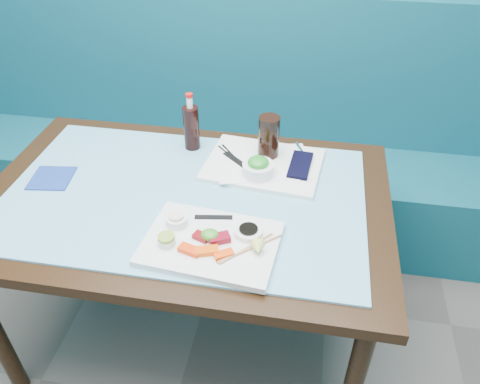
% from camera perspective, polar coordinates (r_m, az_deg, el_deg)
% --- Properties ---
extents(booth_bench, '(3.00, 0.56, 1.17)m').
position_cam_1_polar(booth_bench, '(2.50, -1.12, 4.47)').
color(booth_bench, '#0E4E5E').
rests_on(booth_bench, ground).
extents(dining_table, '(1.40, 0.90, 0.75)m').
position_cam_1_polar(dining_table, '(1.67, -6.62, -2.77)').
color(dining_table, black).
rests_on(dining_table, ground).
extents(glass_top, '(1.22, 0.76, 0.01)m').
position_cam_1_polar(glass_top, '(1.61, -6.84, -0.41)').
color(glass_top, '#68B1D0').
rests_on(glass_top, dining_table).
extents(sashimi_plate, '(0.42, 0.32, 0.02)m').
position_cam_1_polar(sashimi_plate, '(1.41, -3.55, -6.28)').
color(sashimi_plate, white).
rests_on(sashimi_plate, glass_top).
extents(salmon_left, '(0.07, 0.05, 0.02)m').
position_cam_1_polar(salmon_left, '(1.37, -6.15, -7.04)').
color(salmon_left, '#F53809').
rests_on(salmon_left, sashimi_plate).
extents(salmon_mid, '(0.07, 0.05, 0.02)m').
position_cam_1_polar(salmon_mid, '(1.36, -4.04, -7.17)').
color(salmon_mid, '#F05209').
rests_on(salmon_mid, sashimi_plate).
extents(salmon_right, '(0.06, 0.05, 0.01)m').
position_cam_1_polar(salmon_right, '(1.35, -2.00, -7.62)').
color(salmon_right, '#FF470A').
rests_on(salmon_right, sashimi_plate).
extents(tuna_left, '(0.06, 0.05, 0.02)m').
position_cam_1_polar(tuna_left, '(1.40, -4.73, -5.45)').
color(tuna_left, maroon).
rests_on(tuna_left, sashimi_plate).
extents(tuna_right, '(0.07, 0.06, 0.02)m').
position_cam_1_polar(tuna_right, '(1.39, -2.53, -5.67)').
color(tuna_right, maroon).
rests_on(tuna_right, sashimi_plate).
extents(seaweed_garnish, '(0.06, 0.06, 0.03)m').
position_cam_1_polar(seaweed_garnish, '(1.40, -3.70, -5.23)').
color(seaweed_garnish, '#378D20').
rests_on(seaweed_garnish, sashimi_plate).
extents(ramekin_wasabi, '(0.06, 0.06, 0.02)m').
position_cam_1_polar(ramekin_wasabi, '(1.40, -8.94, -5.96)').
color(ramekin_wasabi, white).
rests_on(ramekin_wasabi, sashimi_plate).
extents(wasabi_fill, '(0.06, 0.06, 0.01)m').
position_cam_1_polar(wasabi_fill, '(1.38, -9.00, -5.47)').
color(wasabi_fill, '#7EA535').
rests_on(wasabi_fill, ramekin_wasabi).
extents(ramekin_ginger, '(0.07, 0.07, 0.03)m').
position_cam_1_polar(ramekin_ginger, '(1.45, -7.73, -3.51)').
color(ramekin_ginger, white).
rests_on(ramekin_ginger, sashimi_plate).
extents(ginger_fill, '(0.05, 0.05, 0.01)m').
position_cam_1_polar(ginger_fill, '(1.44, -7.79, -2.96)').
color(ginger_fill, beige).
rests_on(ginger_fill, ramekin_ginger).
extents(soy_dish, '(0.10, 0.10, 0.02)m').
position_cam_1_polar(soy_dish, '(1.41, 1.04, -4.86)').
color(soy_dish, white).
rests_on(soy_dish, sashimi_plate).
extents(soy_fill, '(0.06, 0.06, 0.01)m').
position_cam_1_polar(soy_fill, '(1.41, 1.04, -4.52)').
color(soy_fill, black).
rests_on(soy_fill, soy_dish).
extents(lemon_wedge, '(0.05, 0.04, 0.05)m').
position_cam_1_polar(lemon_wedge, '(1.34, 2.20, -6.89)').
color(lemon_wedge, '#E4EA6F').
rests_on(lemon_wedge, sashimi_plate).
extents(chopstick_sleeve, '(0.12, 0.04, 0.00)m').
position_cam_1_polar(chopstick_sleeve, '(1.48, -3.24, -3.08)').
color(chopstick_sleeve, black).
rests_on(chopstick_sleeve, sashimi_plate).
extents(wooden_chopstick_a, '(0.14, 0.15, 0.01)m').
position_cam_1_polar(wooden_chopstick_a, '(1.37, 0.81, -6.85)').
color(wooden_chopstick_a, tan).
rests_on(wooden_chopstick_a, sashimi_plate).
extents(wooden_chopstick_b, '(0.17, 0.15, 0.01)m').
position_cam_1_polar(wooden_chopstick_b, '(1.37, 1.23, -6.89)').
color(wooden_chopstick_b, tan).
rests_on(wooden_chopstick_b, sashimi_plate).
extents(serving_tray, '(0.45, 0.35, 0.02)m').
position_cam_1_polar(serving_tray, '(1.73, 2.87, 3.35)').
color(serving_tray, white).
rests_on(serving_tray, glass_top).
extents(paper_placemat, '(0.39, 0.32, 0.00)m').
position_cam_1_polar(paper_placemat, '(1.73, 2.88, 3.59)').
color(paper_placemat, white).
rests_on(paper_placemat, serving_tray).
extents(seaweed_bowl, '(0.12, 0.12, 0.04)m').
position_cam_1_polar(seaweed_bowl, '(1.66, 2.21, 2.81)').
color(seaweed_bowl, white).
rests_on(seaweed_bowl, serving_tray).
extents(seaweed_salad, '(0.08, 0.08, 0.04)m').
position_cam_1_polar(seaweed_salad, '(1.64, 2.24, 3.64)').
color(seaweed_salad, '#208C23').
rests_on(seaweed_salad, seaweed_bowl).
extents(cola_glass, '(0.09, 0.09, 0.16)m').
position_cam_1_polar(cola_glass, '(1.73, 3.53, 6.74)').
color(cola_glass, black).
rests_on(cola_glass, serving_tray).
extents(navy_pouch, '(0.09, 0.18, 0.01)m').
position_cam_1_polar(navy_pouch, '(1.72, 7.35, 3.29)').
color(navy_pouch, black).
rests_on(navy_pouch, serving_tray).
extents(fork, '(0.05, 0.10, 0.01)m').
position_cam_1_polar(fork, '(1.81, 7.40, 5.15)').
color(fork, silver).
rests_on(fork, serving_tray).
extents(black_chopstick_a, '(0.18, 0.19, 0.01)m').
position_cam_1_polar(black_chopstick_a, '(1.73, -0.42, 3.79)').
color(black_chopstick_a, black).
rests_on(black_chopstick_a, serving_tray).
extents(black_chopstick_b, '(0.17, 0.21, 0.01)m').
position_cam_1_polar(black_chopstick_b, '(1.73, -0.16, 3.77)').
color(black_chopstick_b, black).
rests_on(black_chopstick_b, serving_tray).
extents(tray_sleeve, '(0.13, 0.12, 0.00)m').
position_cam_1_polar(tray_sleeve, '(1.73, -0.29, 3.75)').
color(tray_sleeve, black).
rests_on(tray_sleeve, serving_tray).
extents(cola_bottle_body, '(0.06, 0.06, 0.17)m').
position_cam_1_polar(cola_bottle_body, '(1.81, -5.94, 7.77)').
color(cola_bottle_body, black).
rests_on(cola_bottle_body, glass_top).
extents(cola_bottle_neck, '(0.03, 0.03, 0.04)m').
position_cam_1_polar(cola_bottle_neck, '(1.76, -6.17, 10.82)').
color(cola_bottle_neck, white).
rests_on(cola_bottle_neck, cola_bottle_body).
extents(cola_bottle_cap, '(0.03, 0.03, 0.01)m').
position_cam_1_polar(cola_bottle_cap, '(1.75, -6.23, 11.64)').
color(cola_bottle_cap, red).
rests_on(cola_bottle_cap, cola_bottle_neck).
extents(blue_napkin, '(0.16, 0.16, 0.01)m').
position_cam_1_polar(blue_napkin, '(1.80, -21.97, 1.59)').
color(blue_napkin, navy).
rests_on(blue_napkin, glass_top).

